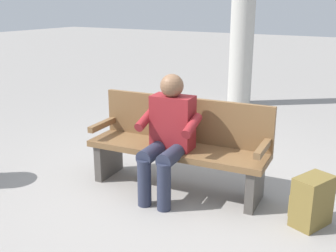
# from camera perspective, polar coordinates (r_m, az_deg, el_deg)

# --- Properties ---
(ground_plane) EXTENTS (40.00, 40.00, 0.00)m
(ground_plane) POSITION_cam_1_polar(r_m,az_deg,el_deg) (4.22, 1.12, -8.63)
(ground_plane) COLOR gray
(bench_near) EXTENTS (1.84, 0.64, 0.90)m
(bench_near) POSITION_cam_1_polar(r_m,az_deg,el_deg) (4.10, 1.56, -2.45)
(bench_near) COLOR brown
(bench_near) RESTS_ON ground
(person_seated) EXTENTS (0.60, 0.60, 1.18)m
(person_seated) POSITION_cam_1_polar(r_m,az_deg,el_deg) (3.85, -0.04, -1.08)
(person_seated) COLOR maroon
(person_seated) RESTS_ON ground
(backpack) EXTENTS (0.34, 0.39, 0.44)m
(backpack) POSITION_cam_1_polar(r_m,az_deg,el_deg) (3.70, 19.27, -9.83)
(backpack) COLOR brown
(backpack) RESTS_ON ground
(support_pillar) EXTENTS (0.42, 0.42, 3.42)m
(support_pillar) POSITION_cam_1_polar(r_m,az_deg,el_deg) (7.50, 10.43, 15.85)
(support_pillar) COLOR #B2AFA8
(support_pillar) RESTS_ON ground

